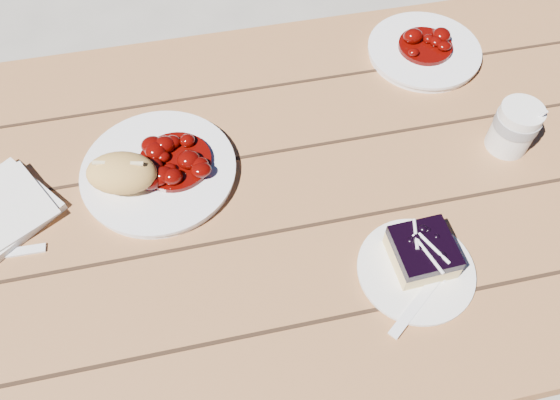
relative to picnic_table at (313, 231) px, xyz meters
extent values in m
plane|color=gray|center=(0.00, 0.00, -0.59)|extent=(60.00, 60.00, 0.00)
cube|color=brown|center=(0.00, 0.00, 0.14)|extent=(2.00, 0.80, 0.05)
cube|color=brown|center=(0.00, 0.65, -0.15)|extent=(1.80, 0.25, 0.04)
cube|color=brown|center=(0.80, 0.65, -0.38)|extent=(0.06, 0.06, 0.42)
cylinder|color=white|center=(-0.26, 0.07, 0.17)|extent=(0.26, 0.26, 0.02)
ellipsoid|color=tan|center=(-0.32, 0.05, 0.21)|extent=(0.13, 0.10, 0.06)
cylinder|color=white|center=(0.10, -0.19, 0.17)|extent=(0.17, 0.17, 0.01)
cube|color=#F5D685|center=(0.11, -0.18, 0.19)|extent=(0.09, 0.09, 0.03)
cube|color=black|center=(0.11, -0.18, 0.21)|extent=(0.09, 0.09, 0.02)
cylinder|color=white|center=(0.35, 0.01, 0.21)|extent=(0.07, 0.07, 0.09)
cube|color=white|center=(-0.52, 0.05, 0.17)|extent=(0.21, 0.21, 0.01)
cylinder|color=white|center=(0.29, 0.27, 0.17)|extent=(0.22, 0.22, 0.02)
camera|label=1|loc=(-0.17, -0.51, 0.92)|focal=35.00mm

